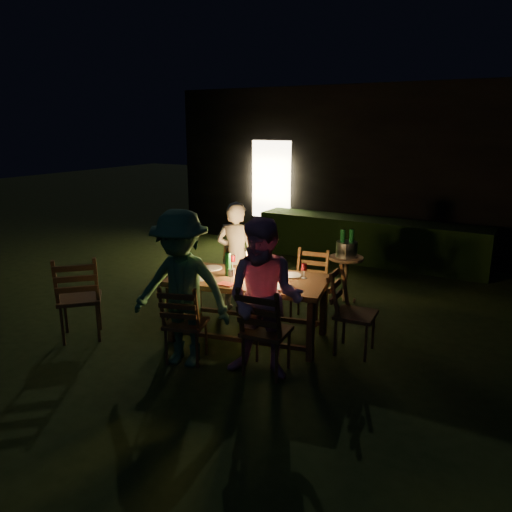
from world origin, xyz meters
The scene contains 29 objects.
garden_envelope centered at (-0.01, 6.15, 1.58)m, with size 40.00×40.00×3.20m.
dining_table centered at (-0.67, -0.31, 0.68)m, with size 1.96×1.26×0.75m.
chair_near_left centered at (-0.94, -1.15, 0.28)m, with size 0.53×0.55×0.93m.
chair_near_right centered at (-0.07, -0.97, 0.30)m, with size 0.49×0.52×0.99m.
chair_far_left centered at (-1.27, 0.35, 0.27)m, with size 0.52×0.54×0.90m.
chair_far_right centered at (-0.29, 0.56, 0.29)m, with size 0.48×0.50×0.94m.
chair_end centered at (0.54, -0.05, 0.30)m, with size 0.51×0.48×0.98m.
chair_spare centered at (-2.38, -1.31, 0.33)m, with size 0.70×0.70×1.08m.
person_house_side centered at (-1.28, 0.40, 0.75)m, with size 0.55×0.36×1.51m, color white.
person_opp_right centered at (-0.06, -1.02, 0.81)m, with size 0.79×0.62×1.63m, color #E69EC2.
person_opp_left centered at (-0.94, -1.21, 0.83)m, with size 1.07×0.62×1.66m, color #38704B.
lantern centered at (-0.63, -0.25, 0.91)m, with size 0.16×0.16×0.35m.
plate_far_left centered at (-1.25, -0.21, 0.76)m, with size 0.25×0.25×0.01m, color white.
plate_near_left centered at (-1.16, -0.64, 0.76)m, with size 0.25×0.25×0.01m, color white.
plate_far_right centered at (-0.27, 0.00, 0.76)m, with size 0.25×0.25×0.01m, color white.
plate_near_right centered at (-0.18, -0.43, 0.76)m, with size 0.25×0.25×0.01m, color white.
wineglass_a centered at (-1.02, -0.10, 0.84)m, with size 0.06×0.06×0.18m, color #59070F, non-canonical shape.
wineglass_b centered at (-1.35, -0.58, 0.84)m, with size 0.06×0.06×0.18m, color #59070F, non-canonical shape.
wineglass_c centered at (-0.31, -0.52, 0.84)m, with size 0.06×0.06×0.18m, color #59070F, non-canonical shape.
wineglass_d centered at (-0.10, 0.00, 0.84)m, with size 0.06×0.06×0.18m, color #59070F, non-canonical shape.
wineglass_e centered at (-0.70, -0.62, 0.84)m, with size 0.06×0.06×0.18m, color silver, non-canonical shape.
bottle_table centered at (-0.91, -0.36, 0.89)m, with size 0.07×0.07×0.28m, color #0F471E.
napkin_left centered at (-0.75, -0.65, 0.76)m, with size 0.18×0.14×0.01m, color red.
napkin_right centered at (-0.07, -0.49, 0.76)m, with size 0.18×0.14×0.01m, color red.
phone centered at (-1.21, -0.73, 0.76)m, with size 0.14×0.07×0.01m, color black.
side_table centered at (-0.13, 1.50, 0.58)m, with size 0.49×0.49×0.66m.
ice_bucket centered at (-0.13, 1.50, 0.77)m, with size 0.30×0.30×0.22m, color #A5A8AD.
bottle_bucket_a centered at (-0.18, 1.46, 0.82)m, with size 0.07×0.07×0.32m, color #0F471E.
bottle_bucket_b centered at (-0.08, 1.54, 0.82)m, with size 0.07×0.07×0.32m, color #0F471E.
Camera 1 is at (2.18, -5.05, 2.49)m, focal length 35.00 mm.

